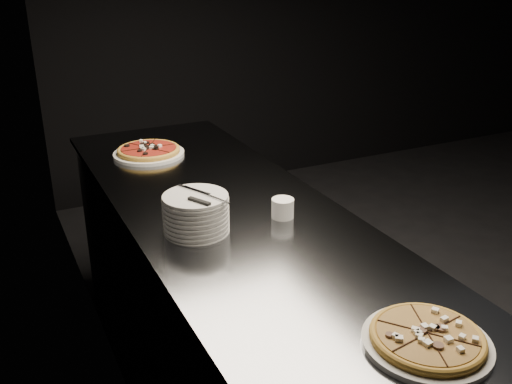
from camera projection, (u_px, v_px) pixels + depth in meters
name	position (u px, v px, depth m)	size (l,w,h in m)	color
wall_left	(121.00, 90.00, 1.64)	(0.02, 5.00, 2.80)	black
wall_back	(346.00, 3.00, 4.73)	(5.00, 0.02, 2.80)	black
counter	(241.00, 327.00, 2.15)	(0.74, 2.44, 0.92)	slate
pizza_mushroom	(427.00, 339.00, 1.31)	(0.30, 0.30, 0.03)	silver
pizza_tomato	(149.00, 151.00, 2.58)	(0.32, 0.32, 0.04)	silver
plate_stack	(196.00, 213.00, 1.85)	(0.21, 0.21, 0.13)	silver
cutlery	(199.00, 196.00, 1.81)	(0.09, 0.22, 0.01)	silver
ramekin	(283.00, 208.00, 1.96)	(0.08, 0.08, 0.07)	silver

